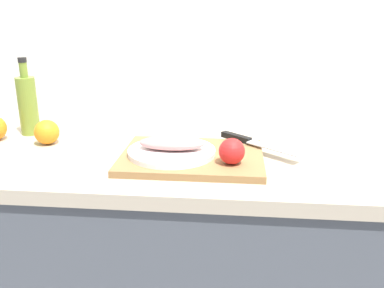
{
  "coord_description": "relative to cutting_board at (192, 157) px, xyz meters",
  "views": [
    {
      "loc": [
        0.05,
        -1.2,
        1.33
      ],
      "look_at": [
        -0.06,
        -0.05,
        0.95
      ],
      "focal_mm": 39.71,
      "sensor_mm": 36.0,
      "label": 1
    }
  ],
  "objects": [
    {
      "name": "tomato_0",
      "position": [
        0.11,
        -0.07,
        0.05
      ],
      "size": [
        0.07,
        0.07,
        0.07
      ],
      "primitive_type": "sphere",
      "color": "red",
      "rests_on": "cutting_board"
    },
    {
      "name": "chef_knife",
      "position": [
        0.17,
        0.11,
        0.02
      ],
      "size": [
        0.24,
        0.21,
        0.02
      ],
      "rotation": [
        0.0,
        0.0,
        -0.7
      ],
      "color": "silver",
      "rests_on": "cutting_board"
    },
    {
      "name": "white_plate",
      "position": [
        -0.06,
        -0.01,
        0.02
      ],
      "size": [
        0.25,
        0.25,
        0.01
      ],
      "primitive_type": "cylinder",
      "color": "white",
      "rests_on": "cutting_board"
    },
    {
      "name": "fish_fillet",
      "position": [
        -0.06,
        -0.01,
        0.04
      ],
      "size": [
        0.19,
        0.08,
        0.04
      ],
      "primitive_type": "ellipsoid",
      "color": "tan",
      "rests_on": "white_plate"
    },
    {
      "name": "kitchen_counter",
      "position": [
        0.06,
        0.05,
        -0.46
      ],
      "size": [
        2.0,
        0.6,
        0.9
      ],
      "color": "#4C5159",
      "rests_on": "ground_plane"
    },
    {
      "name": "olive_oil_bottle",
      "position": [
        -0.59,
        0.21,
        0.1
      ],
      "size": [
        0.06,
        0.06,
        0.26
      ],
      "color": "olive",
      "rests_on": "kitchen_counter"
    },
    {
      "name": "orange_0",
      "position": [
        -0.48,
        0.11,
        0.03
      ],
      "size": [
        0.08,
        0.08,
        0.08
      ],
      "primitive_type": "sphere",
      "color": "orange",
      "rests_on": "kitchen_counter"
    },
    {
      "name": "cutting_board",
      "position": [
        0.0,
        0.0,
        0.0
      ],
      "size": [
        0.41,
        0.31,
        0.02
      ],
      "primitive_type": "cube",
      "color": "olive",
      "rests_on": "kitchen_counter"
    },
    {
      "name": "back_wall",
      "position": [
        0.06,
        0.37,
        0.34
      ],
      "size": [
        3.2,
        0.05,
        2.5
      ],
      "primitive_type": "cube",
      "color": "white",
      "rests_on": "ground_plane"
    }
  ]
}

